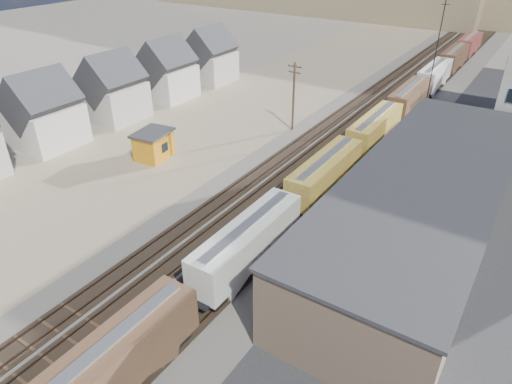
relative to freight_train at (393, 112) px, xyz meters
The scene contains 12 objects.
ground 50.26m from the freight_train, 94.34° to the right, with size 300.00×300.00×0.00m, color #6B6356.
ballast_bed 4.70m from the freight_train, behind, with size 18.00×200.00×0.06m, color #4C4742.
dirt_yard 25.98m from the freight_train, 157.12° to the right, with size 24.00×180.00×0.03m, color #826D59.
asphalt_lot 23.77m from the freight_train, 39.57° to the right, with size 26.00×120.00×0.04m, color #232326.
rail_tracks 5.11m from the freight_train, behind, with size 11.40×200.00×0.24m.
freight_train is the anchor object (origin of this frame).
warehouse 27.44m from the freight_train, 65.94° to the right, with size 12.40×40.40×7.25m.
utility_pole_north 14.91m from the freight_train, 146.82° to the right, with size 2.20×0.32×10.00m.
radio_mast 12.00m from the freight_train, 77.54° to the left, with size 1.20×0.16×18.00m.
townhouse_row 45.37m from the freight_train, 146.48° to the right, with size 8.15×68.16×10.47m.
maintenance_shed 34.68m from the freight_train, 130.93° to the right, with size 4.55×5.51×3.66m.
parked_car_white 42.68m from the freight_train, 70.75° to the right, with size 1.77×5.08×1.67m, color silver.
Camera 1 is at (21.70, -14.05, 26.27)m, focal length 32.00 mm.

